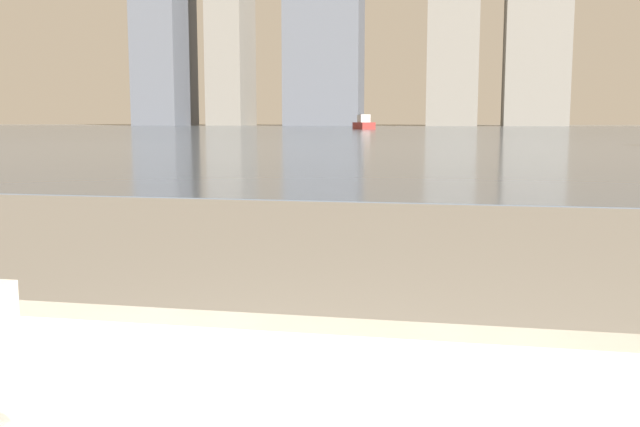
# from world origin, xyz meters

# --- Properties ---
(harbor_water) EXTENTS (180.00, 110.00, 0.01)m
(harbor_water) POSITION_xyz_m (0.00, 62.00, 0.01)
(harbor_water) COLOR slate
(harbor_water) RESTS_ON ground_plane
(harbor_boat_3) EXTENTS (2.71, 4.03, 1.43)m
(harbor_boat_3) POSITION_xyz_m (-9.23, 69.97, 0.51)
(harbor_boat_3) COLOR maroon
(harbor_boat_3) RESTS_ON harbor_water
(skyline_tower_2) EXTENTS (12.61, 7.20, 24.35)m
(skyline_tower_2) POSITION_xyz_m (-22.68, 118.00, 12.17)
(skyline_tower_2) COLOR slate
(skyline_tower_2) RESTS_ON ground_plane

